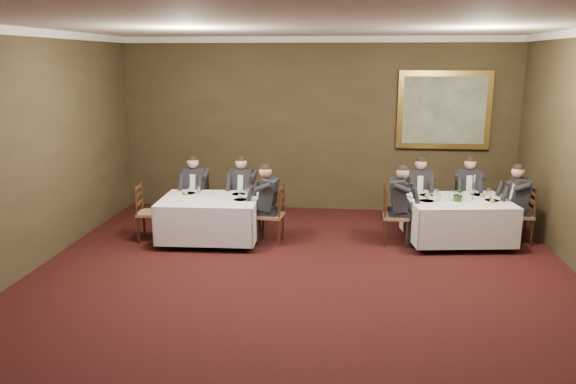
% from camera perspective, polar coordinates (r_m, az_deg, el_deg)
% --- Properties ---
extents(ground, '(10.00, 10.00, 0.00)m').
position_cam_1_polar(ground, '(7.15, 0.64, -12.05)').
color(ground, black).
rests_on(ground, ground).
extents(ceiling, '(8.00, 10.00, 0.10)m').
position_cam_1_polar(ceiling, '(6.47, 0.73, 17.18)').
color(ceiling, silver).
rests_on(ceiling, back_wall).
extents(back_wall, '(8.00, 0.10, 3.50)m').
position_cam_1_polar(back_wall, '(11.52, 2.98, 6.79)').
color(back_wall, '#352C1A').
rests_on(back_wall, ground).
extents(crown_molding, '(8.00, 10.00, 0.12)m').
position_cam_1_polar(crown_molding, '(6.47, 0.73, 16.65)').
color(crown_molding, white).
rests_on(crown_molding, back_wall).
extents(table_main, '(1.84, 1.50, 0.67)m').
position_cam_1_polar(table_main, '(9.92, 16.82, -2.52)').
color(table_main, black).
rests_on(table_main, ground).
extents(table_second, '(1.70, 1.32, 0.67)m').
position_cam_1_polar(table_second, '(9.68, -7.91, -2.45)').
color(table_second, black).
rests_on(table_second, ground).
extents(chair_main_backleft, '(0.44, 0.42, 1.00)m').
position_cam_1_polar(chair_main_backleft, '(10.63, 13.01, -2.16)').
color(chair_main_backleft, brown).
rests_on(chair_main_backleft, ground).
extents(diner_main_backleft, '(0.42, 0.48, 1.35)m').
position_cam_1_polar(diner_main_backleft, '(10.56, 13.08, -0.98)').
color(diner_main_backleft, black).
rests_on(diner_main_backleft, chair_main_backleft).
extents(chair_main_backright, '(0.47, 0.45, 1.00)m').
position_cam_1_polar(chair_main_backright, '(10.89, 17.61, -2.07)').
color(chair_main_backright, brown).
rests_on(chair_main_backright, ground).
extents(diner_main_backright, '(0.44, 0.51, 1.35)m').
position_cam_1_polar(diner_main_backright, '(10.83, 17.70, -0.93)').
color(diner_main_backright, black).
rests_on(diner_main_backright, chair_main_backright).
extents(chair_main_endleft, '(0.43, 0.45, 1.00)m').
position_cam_1_polar(chair_main_endleft, '(9.68, 10.76, -3.58)').
color(chair_main_endleft, brown).
rests_on(chair_main_endleft, ground).
extents(diner_main_endleft, '(0.49, 0.43, 1.35)m').
position_cam_1_polar(diner_main_endleft, '(9.62, 10.89, -2.28)').
color(diner_main_endleft, black).
rests_on(diner_main_endleft, chair_main_endleft).
extents(chair_main_endright, '(0.42, 0.44, 1.00)m').
position_cam_1_polar(chair_main_endright, '(10.35, 22.36, -3.27)').
color(chair_main_endright, brown).
rests_on(chair_main_endright, ground).
extents(diner_main_endright, '(0.48, 0.42, 1.35)m').
position_cam_1_polar(diner_main_endright, '(10.29, 22.41, -2.05)').
color(diner_main_endright, black).
rests_on(diner_main_endright, chair_main_endright).
extents(chair_sec_backleft, '(0.45, 0.43, 1.00)m').
position_cam_1_polar(chair_sec_backleft, '(10.62, -9.30, -2.00)').
color(chair_sec_backleft, brown).
rests_on(chair_sec_backleft, ground).
extents(diner_sec_backleft, '(0.43, 0.49, 1.35)m').
position_cam_1_polar(diner_sec_backleft, '(10.55, -9.36, -0.82)').
color(diner_sec_backleft, black).
rests_on(diner_sec_backleft, chair_sec_backleft).
extents(chair_sec_backright, '(0.49, 0.47, 1.00)m').
position_cam_1_polar(chair_sec_backright, '(10.46, -4.55, -2.11)').
color(chair_sec_backright, brown).
rests_on(chair_sec_backright, ground).
extents(diner_sec_backright, '(0.45, 0.52, 1.35)m').
position_cam_1_polar(diner_sec_backright, '(10.39, -4.59, -0.91)').
color(diner_sec_backright, black).
rests_on(diner_sec_backright, chair_sec_backright).
extents(chair_sec_endright, '(0.46, 0.48, 1.00)m').
position_cam_1_polar(chair_sec_endright, '(9.57, -1.73, -3.55)').
color(chair_sec_endright, brown).
rests_on(chair_sec_endright, ground).
extents(diner_sec_endright, '(0.52, 0.45, 1.35)m').
position_cam_1_polar(diner_sec_endright, '(9.51, -1.80, -2.22)').
color(diner_sec_endright, black).
rests_on(diner_sec_endright, chair_sec_endright).
extents(chair_sec_endleft, '(0.46, 0.48, 1.00)m').
position_cam_1_polar(chair_sec_endleft, '(9.99, -13.78, -3.20)').
color(chair_sec_endleft, brown).
rests_on(chair_sec_endleft, ground).
extents(centerpiece, '(0.31, 0.29, 0.27)m').
position_cam_1_polar(centerpiece, '(9.71, 16.97, -0.12)').
color(centerpiece, '#2D5926').
rests_on(centerpiece, table_main).
extents(candlestick, '(0.06, 0.06, 0.43)m').
position_cam_1_polar(candlestick, '(9.93, 18.34, 0.21)').
color(candlestick, '#AB8F34').
rests_on(candlestick, table_main).
extents(place_setting_table_main, '(0.33, 0.31, 0.14)m').
position_cam_1_polar(place_setting_table_main, '(10.06, 14.16, -0.09)').
color(place_setting_table_main, white).
rests_on(place_setting_table_main, table_main).
extents(place_setting_table_second, '(0.33, 0.31, 0.14)m').
position_cam_1_polar(place_setting_table_second, '(10.03, -9.73, 0.09)').
color(place_setting_table_second, white).
rests_on(place_setting_table_second, table_second).
extents(painting, '(1.81, 0.09, 1.53)m').
position_cam_1_polar(painting, '(11.57, 15.56, 8.01)').
color(painting, gold).
rests_on(painting, back_wall).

